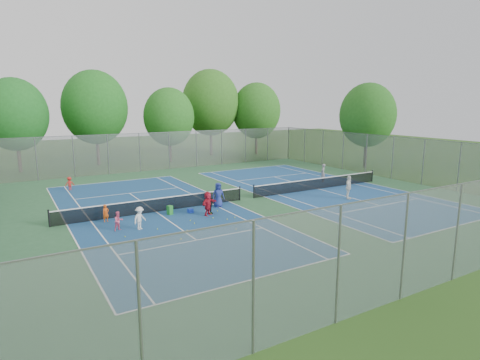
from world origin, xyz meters
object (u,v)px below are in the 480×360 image
object	(u,v)px
net_left	(156,205)
net_right	(319,184)
ball_crate	(190,211)
instructor	(323,173)
ball_hopper	(170,210)

from	to	relation	value
net_left	net_right	xyz separation A→B (m)	(14.00, 0.00, 0.00)
ball_crate	instructor	size ratio (longest dim) A/B	0.19
ball_crate	ball_hopper	xyz separation A→B (m)	(-1.31, 0.25, 0.16)
net_left	instructor	bearing A→B (deg)	7.15
net_left	ball_hopper	distance (m)	1.20
net_left	ball_crate	world-z (taller)	net_left
instructor	ball_hopper	bearing A→B (deg)	-30.19
net_left	ball_crate	bearing A→B (deg)	-34.57
net_right	ball_crate	size ratio (longest dim) A/B	40.48
net_right	ball_hopper	distance (m)	13.47
net_left	instructor	xyz separation A→B (m)	(16.28, 2.04, 0.39)
ball_hopper	instructor	world-z (taller)	instructor
instructor	net_left	bearing A→B (deg)	-34.14
ball_crate	net_left	bearing A→B (deg)	145.43
net_right	ball_crate	distance (m)	12.19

